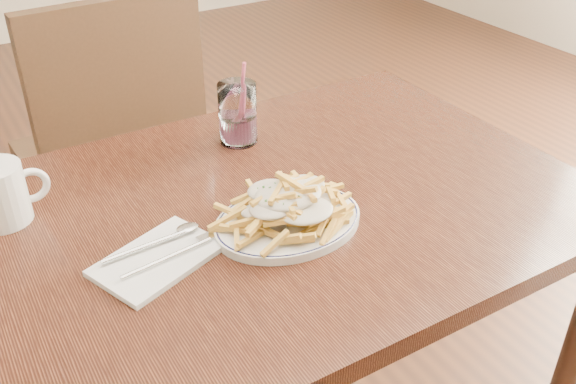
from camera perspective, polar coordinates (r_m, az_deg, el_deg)
table at (r=1.22m, az=-2.15°, el=-4.05°), size 1.20×0.80×0.75m
chair_far at (r=1.87m, az=-15.16°, el=4.33°), size 0.48×0.48×0.98m
fries_plate at (r=1.11m, az=0.00°, el=-2.65°), size 0.30×0.27×0.02m
loaded_fries at (r=1.09m, az=0.00°, el=-0.74°), size 0.26×0.23×0.07m
napkin at (r=1.05m, az=-11.50°, el=-5.86°), size 0.23×0.19×0.01m
cutlery at (r=1.05m, az=-11.69°, el=-5.34°), size 0.21×0.09×0.01m
water_glass at (r=1.37m, az=-4.47°, el=6.67°), size 0.08×0.08×0.18m
coffee_mug at (r=1.21m, az=-24.23°, el=-0.15°), size 0.14×0.10×0.11m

